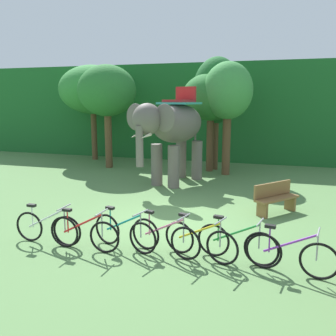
{
  "coord_description": "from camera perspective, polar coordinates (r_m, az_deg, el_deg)",
  "views": [
    {
      "loc": [
        2.75,
        -8.8,
        3.23
      ],
      "look_at": [
        -0.28,
        1.0,
        1.3
      ],
      "focal_mm": 38.36,
      "sensor_mm": 36.0,
      "label": 1
    }
  ],
  "objects": [
    {
      "name": "tree_left",
      "position": [
        17.6,
        -9.67,
        11.89
      ],
      "size": [
        2.76,
        2.76,
        4.9
      ],
      "color": "brown",
      "rests_on": "ground"
    },
    {
      "name": "bike_green",
      "position": [
        7.56,
        10.82,
        -11.63
      ],
      "size": [
        1.69,
        0.53,
        0.92
      ],
      "color": "black",
      "rests_on": "ground"
    },
    {
      "name": "bike_pink",
      "position": [
        7.74,
        -0.52,
        -10.91
      ],
      "size": [
        1.67,
        0.61,
        0.92
      ],
      "color": "black",
      "rests_on": "ground"
    },
    {
      "name": "wooden_bench",
      "position": [
        10.88,
        16.68,
        -4.44
      ],
      "size": [
        1.27,
        1.42,
        0.89
      ],
      "color": "brown",
      "rests_on": "ground"
    },
    {
      "name": "bike_yellow",
      "position": [
        7.57,
        5.08,
        -11.46
      ],
      "size": [
        1.65,
        0.65,
        0.92
      ],
      "color": "black",
      "rests_on": "ground"
    },
    {
      "name": "ground_plane",
      "position": [
        9.77,
        -0.16,
        -8.65
      ],
      "size": [
        80.0,
        80.0,
        0.0
      ],
      "primitive_type": "plane",
      "color": "#567F47"
    },
    {
      "name": "tree_far_right",
      "position": [
        20.22,
        -11.91,
        12.04
      ],
      "size": [
        3.57,
        3.57,
        5.11
      ],
      "color": "brown",
      "rests_on": "ground"
    },
    {
      "name": "elephant",
      "position": [
        13.9,
        0.82,
        6.42
      ],
      "size": [
        2.62,
        4.24,
        3.78
      ],
      "color": "#665E56",
      "rests_on": "ground"
    },
    {
      "name": "tree_center",
      "position": [
        17.0,
        7.78,
        12.06
      ],
      "size": [
        2.21,
        2.21,
        5.2
      ],
      "color": "brown",
      "rests_on": "ground"
    },
    {
      "name": "tree_center_left",
      "position": [
        15.86,
        9.5,
        11.79
      ],
      "size": [
        2.12,
        2.12,
        4.87
      ],
      "color": "brown",
      "rests_on": "ground"
    },
    {
      "name": "bike_red",
      "position": [
        8.16,
        -13.23,
        -10.04
      ],
      "size": [
        1.71,
        0.52,
        0.92
      ],
      "color": "black",
      "rests_on": "ground"
    },
    {
      "name": "bike_purple",
      "position": [
        7.3,
        18.86,
        -12.87
      ],
      "size": [
        1.69,
        0.52,
        0.92
      ],
      "color": "black",
      "rests_on": "ground"
    },
    {
      "name": "foliage_hedge",
      "position": [
        22.01,
        10.11,
        8.83
      ],
      "size": [
        36.0,
        6.0,
        5.18
      ],
      "primitive_type": "cube",
      "color": "#1E6028",
      "rests_on": "ground"
    },
    {
      "name": "tree_right",
      "position": [
        16.56,
        6.82,
        11.01
      ],
      "size": [
        2.61,
        2.61,
        4.45
      ],
      "color": "brown",
      "rests_on": "ground"
    },
    {
      "name": "bike_white",
      "position": [
        8.72,
        -18.57,
        -8.95
      ],
      "size": [
        1.71,
        0.52,
        0.92
      ],
      "color": "black",
      "rests_on": "ground"
    },
    {
      "name": "bike_teal",
      "position": [
        8.06,
        -6.97,
        -10.08
      ],
      "size": [
        1.66,
        0.63,
        0.92
      ],
      "color": "black",
      "rests_on": "ground"
    }
  ]
}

